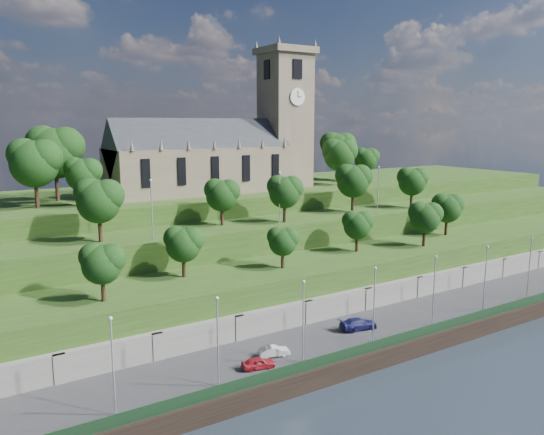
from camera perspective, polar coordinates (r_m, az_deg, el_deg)
ground at (r=65.22m, az=13.59°, el=-14.87°), size 320.00×320.00×0.00m
promenade at (r=68.76m, az=10.00°, el=-12.48°), size 160.00×12.00×2.00m
quay_wall at (r=64.74m, az=13.67°, el=-14.00°), size 160.00×0.50×2.20m
fence at (r=64.56m, az=13.30°, el=-12.61°), size 160.00×0.10×1.20m
retaining_wall at (r=72.45m, az=6.86°, el=-9.92°), size 160.00×2.10×5.00m
embankment_lower at (r=76.49m, az=4.05°, el=-7.59°), size 160.00×12.00×8.00m
embankment_upper at (r=84.74m, az=-0.30°, el=-4.39°), size 160.00×10.00×12.00m
hilltop at (r=102.47m, az=-6.43°, el=-1.04°), size 160.00×32.00×15.00m
church at (r=97.39m, az=-5.17°, el=7.31°), size 38.60×12.35×27.60m
trees_lower at (r=76.96m, az=6.70°, el=-0.94°), size 64.99×8.83×7.30m
trees_upper at (r=83.00m, az=1.14°, el=3.26°), size 61.30×7.86×8.37m
trees_hilltop at (r=94.74m, az=-7.92°, el=6.83°), size 71.24×15.93×11.89m
lamp_posts_promenade at (r=62.91m, az=10.94°, el=-8.67°), size 60.36×0.36×9.12m
lamp_posts_upper at (r=80.19m, az=0.82°, el=2.53°), size 40.36×0.36×8.06m
car_left at (r=57.30m, az=-1.47°, el=-15.35°), size 3.79×2.15×1.22m
car_middle at (r=59.98m, az=0.22°, el=-14.18°), size 3.67×2.07×1.15m
car_right at (r=67.86m, az=9.27°, el=-11.21°), size 5.17×2.82×1.42m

